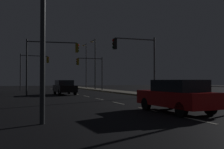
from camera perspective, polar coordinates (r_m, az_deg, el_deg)
ground_plane at (r=21.64m, az=-3.23°, el=-5.40°), size 112.00×112.00×0.00m
sidewalk_right at (r=24.33m, az=11.04°, el=-4.76°), size 2.42×77.00×0.14m
lane_markings_center at (r=24.98m, az=-5.73°, el=-4.83°), size 0.14×50.00×0.01m
lane_edge_line at (r=28.04m, az=3.00°, el=-4.45°), size 0.14×53.00×0.01m
car at (r=12.73m, az=14.15°, el=-4.53°), size 2.01×4.48×1.57m
car_oncoming at (r=28.23m, az=-10.52°, el=-2.76°), size 1.90×4.43×1.57m
traffic_light_mid_right at (r=37.39m, az=-4.80°, el=1.79°), size 4.01×0.34×4.84m
traffic_light_near_right at (r=40.33m, az=-17.09°, el=2.08°), size 4.28×0.61×5.50m
traffic_light_mid_left at (r=23.34m, az=5.49°, el=4.61°), size 4.22×0.43×5.39m
traffic_light_overhead_east at (r=27.08m, az=-13.62°, el=4.13°), size 5.28×0.95×5.72m
street_lamp_corner at (r=49.38m, az=-5.85°, el=2.81°), size 0.58×1.49×8.45m
street_lamp_across_street at (r=41.43m, az=-3.90°, el=3.41°), size 0.56×2.06×8.09m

